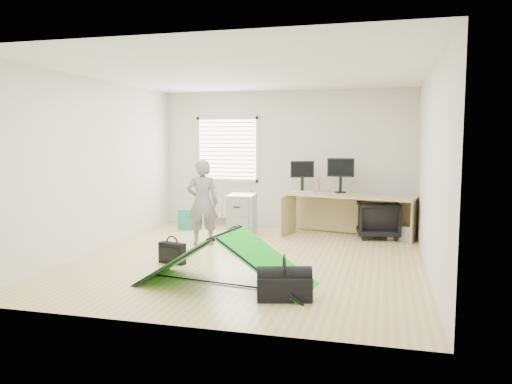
% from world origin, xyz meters
% --- Properties ---
extents(ground, '(5.50, 5.50, 0.00)m').
position_xyz_m(ground, '(0.00, 0.00, 0.00)').
color(ground, tan).
rests_on(ground, ground).
extents(back_wall, '(5.00, 0.02, 2.70)m').
position_xyz_m(back_wall, '(0.00, 2.75, 1.35)').
color(back_wall, silver).
rests_on(back_wall, ground).
extents(window, '(1.20, 0.06, 1.20)m').
position_xyz_m(window, '(-1.20, 2.71, 1.55)').
color(window, silver).
rests_on(window, back_wall).
extents(radiator, '(1.00, 0.12, 0.60)m').
position_xyz_m(radiator, '(-1.20, 2.67, 0.45)').
color(radiator, silver).
rests_on(radiator, back_wall).
extents(desk, '(2.36, 1.17, 0.77)m').
position_xyz_m(desk, '(1.32, 1.98, 0.39)').
color(desk, tan).
rests_on(desk, ground).
extents(filing_cabinet, '(0.54, 0.68, 0.74)m').
position_xyz_m(filing_cabinet, '(-0.64, 1.82, 0.37)').
color(filing_cabinet, '#A2A5A7').
rests_on(filing_cabinet, ground).
extents(monitor_left, '(0.45, 0.26, 0.42)m').
position_xyz_m(monitor_left, '(0.41, 2.29, 0.98)').
color(monitor_left, black).
rests_on(monitor_left, desk).
extents(monitor_right, '(0.49, 0.12, 0.47)m').
position_xyz_m(monitor_right, '(1.12, 2.29, 1.01)').
color(monitor_right, black).
rests_on(monitor_right, desk).
extents(keyboard, '(0.47, 0.17, 0.02)m').
position_xyz_m(keyboard, '(0.42, 2.26, 0.78)').
color(keyboard, beige).
rests_on(keyboard, desk).
extents(thermos, '(0.09, 0.09, 0.27)m').
position_xyz_m(thermos, '(0.71, 2.30, 0.90)').
color(thermos, '#C06B6D').
rests_on(thermos, desk).
extents(office_chair, '(0.80, 0.82, 0.66)m').
position_xyz_m(office_chair, '(1.81, 2.07, 0.33)').
color(office_chair, black).
rests_on(office_chair, ground).
extents(person, '(0.60, 0.50, 1.42)m').
position_xyz_m(person, '(-1.01, 0.76, 0.71)').
color(person, slate).
rests_on(person, ground).
extents(kite, '(2.20, 1.21, 0.65)m').
position_xyz_m(kite, '(0.08, -1.37, 0.32)').
color(kite, '#12BF18').
rests_on(kite, ground).
extents(storage_crate, '(0.49, 0.39, 0.25)m').
position_xyz_m(storage_crate, '(2.23, 2.04, 0.12)').
color(storage_crate, silver).
rests_on(storage_crate, ground).
extents(tote_bag, '(0.34, 0.18, 0.39)m').
position_xyz_m(tote_bag, '(-1.82, 2.02, 0.20)').
color(tote_bag, '#1F9179').
rests_on(tote_bag, ground).
extents(laptop_bag, '(0.42, 0.21, 0.30)m').
position_xyz_m(laptop_bag, '(-0.98, -0.56, 0.15)').
color(laptop_bag, black).
rests_on(laptop_bag, ground).
extents(white_box, '(0.15, 0.15, 0.11)m').
position_xyz_m(white_box, '(-1.17, -0.01, 0.06)').
color(white_box, silver).
rests_on(white_box, ground).
extents(duffel_bag, '(0.66, 0.45, 0.26)m').
position_xyz_m(duffel_bag, '(0.87, -1.72, 0.13)').
color(duffel_bag, black).
rests_on(duffel_bag, ground).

